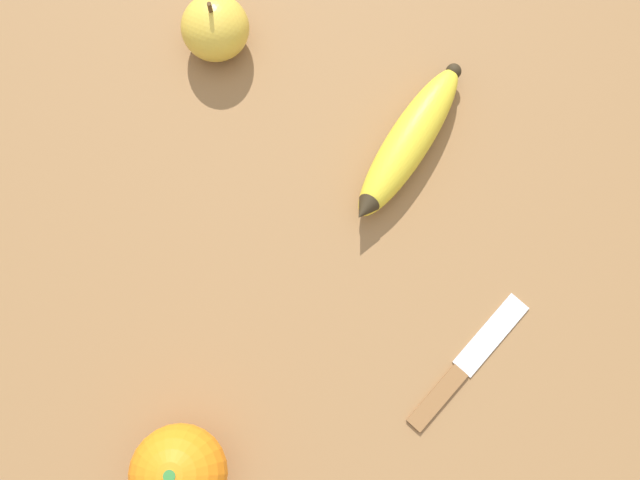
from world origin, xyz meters
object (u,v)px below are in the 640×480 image
Objects in this scene: banana at (408,142)px; apple at (215,28)px; paring_knife at (464,367)px; orange at (179,474)px.

apple is at bearing -89.60° from banana.
apple is (-0.17, -0.16, 0.01)m from banana.
apple is 0.52× the size of paring_knife.
banana reaches higher than paring_knife.
orange is at bearing -17.02° from apple.
paring_knife is (0.39, 0.15, -0.03)m from apple.
orange is (0.25, -0.28, 0.02)m from banana.
orange is at bearing -1.61° from banana.
orange reaches higher than banana.
banana is 2.16× the size of apple.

